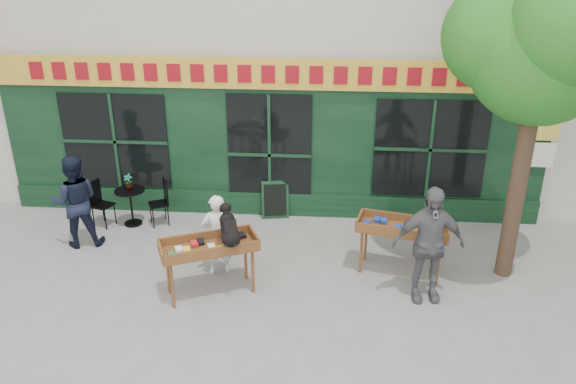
{
  "coord_description": "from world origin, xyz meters",
  "views": [
    {
      "loc": [
        1.23,
        -8.4,
        5.2
      ],
      "look_at": [
        0.52,
        0.5,
        1.32
      ],
      "focal_mm": 35.0,
      "sensor_mm": 36.0,
      "label": 1
    }
  ],
  "objects_px": {
    "dog": "(229,225)",
    "man_right": "(428,244)",
    "woman": "(217,235)",
    "bistro_table": "(131,200)",
    "book_cart_center": "(209,249)",
    "book_cart_right": "(403,230)",
    "man_left": "(75,201)"
  },
  "relations": [
    {
      "from": "book_cart_center",
      "to": "book_cart_right",
      "type": "distance_m",
      "value": 3.27
    },
    {
      "from": "dog",
      "to": "man_right",
      "type": "height_order",
      "value": "man_right"
    },
    {
      "from": "book_cart_right",
      "to": "man_left",
      "type": "xyz_separation_m",
      "value": [
        -5.96,
        0.55,
        0.07
      ]
    },
    {
      "from": "bistro_table",
      "to": "man_left",
      "type": "xyz_separation_m",
      "value": [
        -0.7,
        -0.9,
        0.35
      ]
    },
    {
      "from": "book_cart_center",
      "to": "dog",
      "type": "xyz_separation_m",
      "value": [
        0.35,
        -0.05,
        0.47
      ]
    },
    {
      "from": "woman",
      "to": "bistro_table",
      "type": "bearing_deg",
      "value": -62.69
    },
    {
      "from": "woman",
      "to": "bistro_table",
      "type": "xyz_separation_m",
      "value": [
        -2.12,
        1.7,
        -0.19
      ]
    },
    {
      "from": "woman",
      "to": "man_left",
      "type": "bearing_deg",
      "value": -39.79
    },
    {
      "from": "book_cart_center",
      "to": "man_right",
      "type": "distance_m",
      "value": 3.45
    },
    {
      "from": "man_right",
      "to": "woman",
      "type": "bearing_deg",
      "value": 164.82
    },
    {
      "from": "book_cart_center",
      "to": "dog",
      "type": "height_order",
      "value": "dog"
    },
    {
      "from": "man_right",
      "to": "man_left",
      "type": "relative_size",
      "value": 1.09
    },
    {
      "from": "book_cart_center",
      "to": "dog",
      "type": "relative_size",
      "value": 2.7
    },
    {
      "from": "man_left",
      "to": "book_cart_center",
      "type": "bearing_deg",
      "value": 135.5
    },
    {
      "from": "woman",
      "to": "man_right",
      "type": "bearing_deg",
      "value": 147.74
    },
    {
      "from": "book_cart_center",
      "to": "woman",
      "type": "bearing_deg",
      "value": 66.01
    },
    {
      "from": "man_right",
      "to": "man_left",
      "type": "bearing_deg",
      "value": 161.38
    },
    {
      "from": "dog",
      "to": "man_left",
      "type": "bearing_deg",
      "value": 130.71
    },
    {
      "from": "dog",
      "to": "book_cart_right",
      "type": "xyz_separation_m",
      "value": [
        2.79,
        0.95,
        -0.47
      ]
    },
    {
      "from": "book_cart_right",
      "to": "book_cart_center",
      "type": "bearing_deg",
      "value": -150.92
    },
    {
      "from": "book_cart_center",
      "to": "man_left",
      "type": "xyz_separation_m",
      "value": [
        -2.82,
        1.45,
        0.07
      ]
    },
    {
      "from": "dog",
      "to": "bistro_table",
      "type": "bearing_deg",
      "value": 111.85
    },
    {
      "from": "man_right",
      "to": "bistro_table",
      "type": "height_order",
      "value": "man_right"
    },
    {
      "from": "book_cart_center",
      "to": "bistro_table",
      "type": "distance_m",
      "value": 3.17
    },
    {
      "from": "man_left",
      "to": "woman",
      "type": "bearing_deg",
      "value": 146.88
    },
    {
      "from": "dog",
      "to": "man_left",
      "type": "relative_size",
      "value": 0.34
    },
    {
      "from": "man_right",
      "to": "man_left",
      "type": "height_order",
      "value": "man_right"
    },
    {
      "from": "dog",
      "to": "man_right",
      "type": "xyz_separation_m",
      "value": [
        3.09,
        0.2,
        -0.32
      ]
    },
    {
      "from": "man_right",
      "to": "book_cart_right",
      "type": "bearing_deg",
      "value": 104.89
    },
    {
      "from": "dog",
      "to": "man_right",
      "type": "distance_m",
      "value": 3.11
    },
    {
      "from": "bistro_table",
      "to": "man_right",
      "type": "bearing_deg",
      "value": -21.57
    },
    {
      "from": "dog",
      "to": "woman",
      "type": "bearing_deg",
      "value": 92.57
    }
  ]
}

